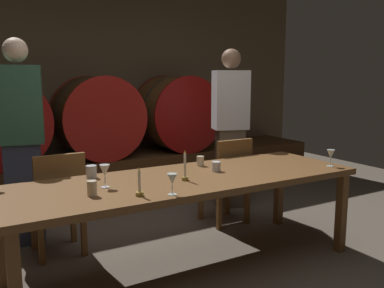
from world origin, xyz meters
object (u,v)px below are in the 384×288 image
wine_glass_center_right (172,180)px  cup_center_right (200,161)px  wine_barrel_right (177,113)px  cup_far_left (92,188)px  guest_left (21,141)px  wine_glass_center_left (105,171)px  candle_left (139,188)px  dining_table (187,185)px  candle_right (185,172)px  chair_right (228,177)px  wine_barrel_center (97,117)px  guest_right (230,127)px  cup_center_left (91,172)px  chair_left (58,199)px  cup_far_right (216,166)px  wine_glass_far_right (331,154)px  wine_barrel_left (0,122)px

wine_glass_center_right → cup_center_right: wine_glass_center_right is taller
wine_barrel_right → cup_far_left: bearing=-128.0°
wine_barrel_right → guest_left: size_ratio=0.56×
wine_glass_center_right → wine_glass_center_left: bearing=129.3°
candle_left → dining_table: bearing=29.4°
wine_glass_center_left → wine_glass_center_right: size_ratio=1.14×
candle_right → cup_center_right: bearing=46.2°
chair_right → wine_glass_center_right: chair_right is taller
wine_barrel_center → candle_left: (-0.53, -2.58, -0.21)m
wine_glass_center_left → cup_far_left: bearing=-131.3°
dining_table → guest_left: bearing=131.2°
guest_left → wine_glass_center_right: bearing=127.1°
candle_left → cup_center_right: bearing=35.6°
candle_right → guest_right: bearing=43.7°
cup_center_left → chair_left: bearing=114.9°
guest_right → wine_glass_center_right: 2.10m
wine_barrel_right → wine_glass_center_left: bearing=-127.7°
guest_left → guest_right: guest_left is taller
cup_far_left → cup_far_right: cup_far_left is taller
candle_right → wine_glass_far_right: (1.30, -0.20, 0.04)m
dining_table → guest_right: size_ratio=1.53×
wine_glass_center_left → cup_center_right: 0.97m
wine_glass_far_right → chair_right: bearing=113.4°
wine_glass_center_right → cup_center_right: bearing=47.2°
wine_barrel_right → wine_glass_far_right: wine_barrel_right is taller
candle_right → wine_barrel_right: bearing=63.4°
wine_barrel_left → chair_right: wine_barrel_left is taller
wine_barrel_left → candle_left: (0.57, -2.58, -0.21)m
chair_left → guest_left: 0.65m
wine_barrel_center → chair_left: size_ratio=1.15×
chair_right → wine_glass_center_right: bearing=40.8°
wine_barrel_center → cup_far_left: wine_barrel_center is taller
wine_barrel_left → wine_glass_center_right: (0.76, -2.66, -0.16)m
wine_glass_center_left → chair_right: bearing=23.0°
wine_glass_far_right → cup_far_right: 1.00m
guest_right → wine_glass_far_right: size_ratio=12.39×
wine_barrel_left → cup_far_left: bearing=-82.9°
guest_right → guest_left: bearing=17.1°
cup_far_left → chair_left: bearing=92.8°
wine_glass_center_left → wine_glass_center_right: bearing=-50.7°
wine_barrel_center → wine_glass_far_right: wine_barrel_center is taller
chair_left → wine_glass_center_left: bearing=103.8°
wine_barrel_left → wine_glass_far_right: 3.46m
cup_center_right → cup_far_right: (0.01, -0.24, -0.00)m
candle_left → cup_far_right: size_ratio=2.43×
guest_left → wine_glass_far_right: 2.66m
candle_right → cup_center_left: candle_right is taller
wine_barrel_right → guest_left: bearing=-151.8°
wine_glass_center_right → cup_far_right: 0.74m
dining_table → candle_right: bearing=-127.2°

